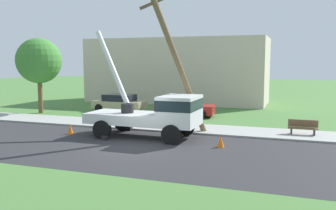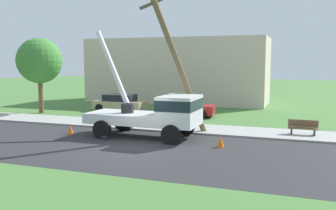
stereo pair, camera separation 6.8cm
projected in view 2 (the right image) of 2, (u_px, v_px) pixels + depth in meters
The scene contains 13 objects.
ground_plane at pixel (198, 114), 29.04m from camera, with size 120.00×120.00×0.00m, color #477538.
road_asphalt at pixel (134, 148), 17.81m from camera, with size 80.00×8.42×0.01m, color #2B2B2D.
sidewalk_strip at pixel (172, 127), 23.16m from camera, with size 80.00×3.03×0.10m, color #9E9E99.
utility_truck at pixel (157, 112), 20.02m from camera, with size 6.76×3.20×5.98m.
leaning_utility_pole at pixel (176, 60), 20.29m from camera, with size 2.97×3.40×8.33m.
traffic_cone_ahead at pixel (220, 142), 17.95m from camera, with size 0.36×0.36×0.56m, color orange.
traffic_cone_behind at pixel (70, 129), 21.19m from camera, with size 0.36×0.36×0.56m, color orange.
traffic_cone_curbside at pixel (183, 130), 20.88m from camera, with size 0.36×0.36×0.56m, color orange.
parked_sedan_tan at pixel (120, 103), 30.84m from camera, with size 4.46×2.12×1.42m.
parked_sedan_red at pixel (185, 107), 28.00m from camera, with size 4.55×2.29×1.42m.
park_bench at pixel (303, 128), 20.61m from camera, with size 1.60×0.45×0.90m.
roadside_tree_near at pixel (39, 61), 29.42m from camera, with size 3.58×3.58×5.98m.
lowrise_building_backdrop at pixel (177, 71), 37.65m from camera, with size 18.00×6.00×6.40m, color beige.
Camera 2 is at (7.43, -15.87, 4.16)m, focal length 39.59 mm.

